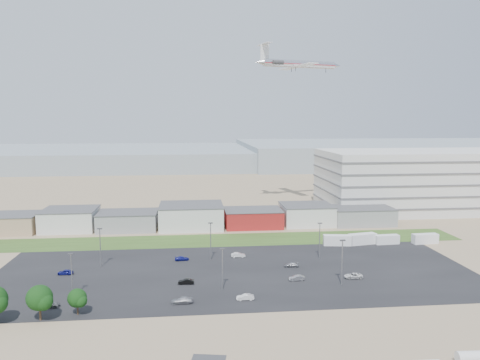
{
  "coord_description": "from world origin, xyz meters",
  "views": [
    {
      "loc": [
        -5.5,
        -92.75,
        38.18
      ],
      "look_at": [
        6.34,
        22.0,
        23.14
      ],
      "focal_mm": 35.0,
      "sensor_mm": 36.0,
      "label": 1
    }
  ],
  "objects": [
    {
      "name": "lightpole_back_r",
      "position": [
        29.15,
        29.62,
        5.0
      ],
      "size": [
        1.18,
        0.49,
        10.0
      ],
      "primitive_type": null,
      "color": "slate",
      "rests_on": "ground"
    },
    {
      "name": "lightpole_front_l",
      "position": [
        -31.61,
        7.56,
        4.83
      ],
      "size": [
        1.14,
        0.47,
        9.66
      ],
      "primitive_type": null,
      "color": "slate",
      "rests_on": "ground"
    },
    {
      "name": "parked_car_1",
      "position": [
        18.93,
        12.61,
        0.63
      ],
      "size": [
        3.89,
        1.59,
        1.25
      ],
      "primitive_type": "imported",
      "rotation": [
        0.0,
        0.0,
        -1.5
      ],
      "color": "#A5A5AA",
      "rests_on": "ground"
    },
    {
      "name": "parked_car_10",
      "position": [
        -34.92,
        2.2,
        0.6
      ],
      "size": [
        4.22,
        1.83,
        1.21
      ],
      "primitive_type": "imported",
      "rotation": [
        0.0,
        0.0,
        1.54
      ],
      "color": "#595B5E",
      "rests_on": "ground"
    },
    {
      "name": "box_trailer_c",
      "position": [
        53.96,
        42.23,
        1.4
      ],
      "size": [
        7.59,
        2.83,
        2.79
      ],
      "primitive_type": null,
      "rotation": [
        0.0,
        0.0,
        0.07
      ],
      "color": "silver",
      "rests_on": "ground"
    },
    {
      "name": "grass_strip",
      "position": [
        0.0,
        52.0,
        0.01
      ],
      "size": [
        160.0,
        16.0,
        0.02
      ],
      "primitive_type": "cube",
      "color": "#324D1D",
      "rests_on": "ground"
    },
    {
      "name": "parked_car_12",
      "position": [
        19.88,
        22.94,
        0.55
      ],
      "size": [
        3.95,
        1.99,
        1.1
      ],
      "primitive_type": "imported",
      "rotation": [
        0.0,
        0.0,
        -1.69
      ],
      "color": "#A5A5AA",
      "rests_on": "ground"
    },
    {
      "name": "tree_near",
      "position": [
        -28.27,
        -2.14,
        2.97
      ],
      "size": [
        3.96,
        3.96,
        5.94
      ],
      "primitive_type": null,
      "color": "black",
      "rests_on": "ground"
    },
    {
      "name": "box_trailer_b",
      "position": [
        46.39,
        42.77,
        1.63
      ],
      "size": [
        9.04,
        4.43,
        3.25
      ],
      "primitive_type": null,
      "rotation": [
        0.0,
        0.0,
        0.21
      ],
      "color": "silver",
      "rests_on": "ground"
    },
    {
      "name": "parking_garage",
      "position": [
        90.0,
        95.0,
        12.5
      ],
      "size": [
        80.0,
        40.0,
        25.0
      ],
      "primitive_type": "cube",
      "color": "silver",
      "rests_on": "ground"
    },
    {
      "name": "tree_right",
      "position": [
        -34.74,
        -4.12,
        3.93
      ],
      "size": [
        5.24,
        5.24,
        7.85
      ],
      "primitive_type": null,
      "color": "black",
      "rests_on": "ground"
    },
    {
      "name": "lightpole_back_l",
      "position": [
        -29.47,
        28.22,
        5.13
      ],
      "size": [
        1.21,
        0.5,
        10.26
      ],
      "primitive_type": null,
      "color": "slate",
      "rests_on": "ground"
    },
    {
      "name": "lightpole_front_r",
      "position": [
        28.72,
        8.92,
        5.33
      ],
      "size": [
        1.25,
        0.52,
        10.66
      ],
      "primitive_type": null,
      "color": "slate",
      "rests_on": "ground"
    },
    {
      "name": "box_trailer_d",
      "position": [
        65.97,
        41.58,
        1.49
      ],
      "size": [
        8.1,
        3.04,
        2.98
      ],
      "primitive_type": null,
      "rotation": [
        0.0,
        0.0,
        0.07
      ],
      "color": "silver",
      "rests_on": "ground"
    },
    {
      "name": "parked_car_6",
      "position": [
        -8.58,
        31.56,
        0.56
      ],
      "size": [
        4.03,
        2.07,
        1.12
      ],
      "primitive_type": "imported",
      "rotation": [
        0.0,
        0.0,
        1.71
      ],
      "color": "navy",
      "rests_on": "ground"
    },
    {
      "name": "parked_car_3",
      "position": [
        -7.98,
        1.43,
        0.66
      ],
      "size": [
        4.54,
        1.89,
        1.31
      ],
      "primitive_type": "imported",
      "rotation": [
        0.0,
        0.0,
        -1.56
      ],
      "color": "#A5A5AA",
      "rests_on": "ground"
    },
    {
      "name": "parked_car_11",
      "position": [
        6.99,
        32.97,
        0.64
      ],
      "size": [
        3.94,
        1.53,
        1.28
      ],
      "primitive_type": "imported",
      "rotation": [
        0.0,
        0.0,
        1.53
      ],
      "color": "silver",
      "rests_on": "ground"
    },
    {
      "name": "storage_tank_ne",
      "position": [
        37.32,
        -27.79,
        1.15
      ],
      "size": [
        3.93,
        2.11,
        2.3
      ],
      "primitive_type": null,
      "rotation": [
        0.0,
        0.0,
        -0.05
      ],
      "color": "silver",
      "rests_on": "ground"
    },
    {
      "name": "airliner",
      "position": [
        40.69,
        107.62,
        61.55
      ],
      "size": [
        46.47,
        37.17,
        12.05
      ],
      "primitive_type": null,
      "rotation": [
        0.0,
        0.0,
        0.25
      ],
      "color": "silver"
    },
    {
      "name": "parking_lot",
      "position": [
        5.0,
        20.0,
        0.01
      ],
      "size": [
        120.0,
        50.0,
        0.01
      ],
      "primitive_type": "cube",
      "color": "black",
      "rests_on": "ground"
    },
    {
      "name": "parked_car_4",
      "position": [
        -7.26,
        12.91,
        0.61
      ],
      "size": [
        3.77,
        1.53,
        1.22
      ],
      "primitive_type": "imported",
      "rotation": [
        0.0,
        0.0,
        -1.64
      ],
      "color": "black",
      "rests_on": "ground"
    },
    {
      "name": "lightpole_back_m",
      "position": [
        -0.73,
        31.51,
        5.17
      ],
      "size": [
        1.22,
        0.51,
        10.34
      ],
      "primitive_type": null,
      "color": "slate",
      "rests_on": "ground"
    },
    {
      "name": "hills_backdrop",
      "position": [
        40.0,
        315.0,
        4.5
      ],
      "size": [
        700.0,
        200.0,
        9.0
      ],
      "primitive_type": null,
      "color": "gray",
      "rests_on": "ground"
    },
    {
      "name": "parked_car_13",
      "position": [
        5.4,
        1.97,
        0.62
      ],
      "size": [
        3.76,
        1.35,
        1.23
      ],
      "primitive_type": "imported",
      "rotation": [
        0.0,
        0.0,
        -1.58
      ],
      "color": "silver",
      "rests_on": "ground"
    },
    {
      "name": "lightpole_front_m",
      "position": [
        0.99,
        8.51,
        4.78
      ],
      "size": [
        1.13,
        0.47,
        9.57
      ],
      "primitive_type": null,
      "color": "slate",
      "rests_on": "ground"
    },
    {
      "name": "parked_car_0",
      "position": [
        32.95,
        12.83,
        0.62
      ],
      "size": [
        4.51,
        2.18,
        1.24
      ],
      "primitive_type": "imported",
      "rotation": [
        0.0,
        0.0,
        -1.6
      ],
      "color": "silver",
      "rests_on": "ground"
    },
    {
      "name": "building_row",
      "position": [
        -17.0,
        71.0,
        4.0
      ],
      "size": [
        170.0,
        20.0,
        8.0
      ],
      "primitive_type": null,
      "color": "silver",
      "rests_on": "ground"
    },
    {
      "name": "parked_car_5",
      "position": [
        -37.04,
        22.74,
        0.64
      ],
      "size": [
        3.81,
        1.71,
        1.27
      ],
      "primitive_type": "imported",
      "rotation": [
        0.0,
        0.0,
        -1.63
      ],
      "color": "navy",
      "rests_on": "ground"
    },
    {
      "name": "ground",
      "position": [
        0.0,
        0.0,
        0.0
      ],
      "size": [
        700.0,
        700.0,
        0.0
      ],
      "primitive_type": "plane",
      "color": "#917D5C",
      "rests_on": "ground"
    },
    {
      "name": "box_trailer_a",
      "position": [
        38.24,
        42.3,
        1.55
      ],
      "size": [
        8.57,
        3.73,
        3.11
      ],
      "primitive_type": null,
      "rotation": [
        0.0,
        0.0,
        -0.14
      ],
      "color": "silver",
      "rests_on": "ground"
    }
  ]
}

